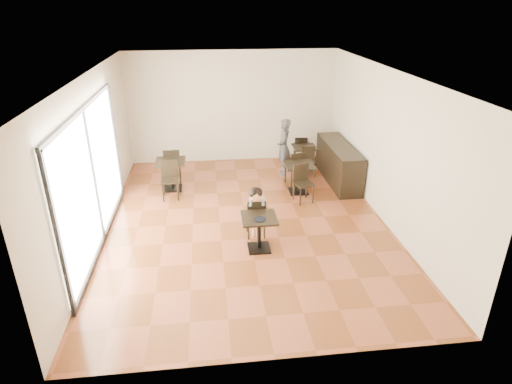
{
  "coord_description": "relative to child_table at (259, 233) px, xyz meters",
  "views": [
    {
      "loc": [
        -0.77,
        -8.29,
        4.48
      ],
      "look_at": [
        0.13,
        -0.68,
        1.0
      ],
      "focal_mm": 30.0,
      "sensor_mm": 36.0,
      "label": 1
    }
  ],
  "objects": [
    {
      "name": "wall_front",
      "position": [
        -0.13,
        -2.82,
        1.25
      ],
      "size": [
        6.0,
        0.01,
        3.2
      ],
      "primitive_type": "cube",
      "color": "beige",
      "rests_on": "floor"
    },
    {
      "name": "chair_back_b",
      "position": [
        1.81,
        3.57,
        0.06
      ],
      "size": [
        0.4,
        0.4,
        0.82
      ],
      "primitive_type": null,
      "rotation": [
        0.0,
        0.0,
        -0.1
      ],
      "color": "black",
      "rests_on": "floor"
    },
    {
      "name": "wall_back",
      "position": [
        -0.13,
        5.18,
        1.25
      ],
      "size": [
        6.0,
        0.01,
        3.2
      ],
      "primitive_type": "cube",
      "color": "beige",
      "rests_on": "floor"
    },
    {
      "name": "service_counter",
      "position": [
        2.52,
        3.18,
        0.15
      ],
      "size": [
        0.6,
        2.4,
        1.0
      ],
      "primitive_type": "cube",
      "color": "black",
      "rests_on": "floor"
    },
    {
      "name": "cafe_table_left",
      "position": [
        -1.85,
        3.13,
        0.03
      ],
      "size": [
        0.75,
        0.75,
        0.77
      ],
      "primitive_type": null,
      "rotation": [
        0.0,
        0.0,
        0.02
      ],
      "color": "black",
      "rests_on": "floor"
    },
    {
      "name": "chair_mid_b",
      "position": [
        1.32,
        2.01,
        0.1
      ],
      "size": [
        0.5,
        0.5,
        0.91
      ],
      "primitive_type": null,
      "rotation": [
        0.0,
        0.0,
        0.27
      ],
      "color": "black",
      "rests_on": "floor"
    },
    {
      "name": "chair_left_b",
      "position": [
        -1.85,
        2.58,
        0.11
      ],
      "size": [
        0.43,
        0.43,
        0.93
      ],
      "primitive_type": null,
      "rotation": [
        0.0,
        0.0,
        0.02
      ],
      "color": "black",
      "rests_on": "floor"
    },
    {
      "name": "plate",
      "position": [
        0.0,
        -0.1,
        0.36
      ],
      "size": [
        0.24,
        0.24,
        0.01
      ],
      "primitive_type": "cylinder",
      "color": "black",
      "rests_on": "child_table"
    },
    {
      "name": "wall_left",
      "position": [
        -3.13,
        1.18,
        1.25
      ],
      "size": [
        0.01,
        8.0,
        3.2
      ],
      "primitive_type": "cube",
      "color": "beige",
      "rests_on": "floor"
    },
    {
      "name": "cafe_table_mid",
      "position": [
        1.32,
        2.56,
        0.02
      ],
      "size": [
        0.88,
        0.88,
        0.75
      ],
      "primitive_type": null,
      "rotation": [
        0.0,
        0.0,
        0.27
      ],
      "color": "black",
      "rests_on": "floor"
    },
    {
      "name": "wall_right",
      "position": [
        2.87,
        1.18,
        1.25
      ],
      "size": [
        0.01,
        8.0,
        3.2
      ],
      "primitive_type": "cube",
      "color": "beige",
      "rests_on": "floor"
    },
    {
      "name": "storefront_window",
      "position": [
        -3.1,
        0.68,
        1.05
      ],
      "size": [
        0.04,
        4.5,
        2.6
      ],
      "primitive_type": "cube",
      "color": "white",
      "rests_on": "floor"
    },
    {
      "name": "pizza_slice",
      "position": [
        0.0,
        0.36,
        0.57
      ],
      "size": [
        0.25,
        0.19,
        0.06
      ],
      "primitive_type": null,
      "color": "#D7BA7D",
      "rests_on": "child"
    },
    {
      "name": "floor",
      "position": [
        -0.13,
        1.18,
        -0.35
      ],
      "size": [
        6.0,
        8.0,
        0.01
      ],
      "primitive_type": "cube",
      "color": "brown",
      "rests_on": "ground"
    },
    {
      "name": "adult_patron",
      "position": [
        1.16,
        3.82,
        0.43
      ],
      "size": [
        0.43,
        0.6,
        1.56
      ],
      "primitive_type": "imported",
      "rotation": [
        0.0,
        0.0,
        -1.67
      ],
      "color": "#3A3A40",
      "rests_on": "floor"
    },
    {
      "name": "ceiling",
      "position": [
        -0.13,
        1.18,
        2.85
      ],
      "size": [
        6.0,
        8.0,
        0.01
      ],
      "primitive_type": "cube",
      "color": "white",
      "rests_on": "floor"
    },
    {
      "name": "chair_mid_a",
      "position": [
        1.32,
        3.11,
        0.1
      ],
      "size": [
        0.5,
        0.5,
        0.91
      ],
      "primitive_type": null,
      "rotation": [
        0.0,
        0.0,
        3.41
      ],
      "color": "black",
      "rests_on": "floor"
    },
    {
      "name": "child_table",
      "position": [
        0.0,
        0.0,
        0.0
      ],
      "size": [
        0.67,
        0.67,
        0.7
      ],
      "primitive_type": null,
      "color": "black",
      "rests_on": "floor"
    },
    {
      "name": "cafe_table_back",
      "position": [
        1.81,
        4.12,
        -0.01
      ],
      "size": [
        0.7,
        0.7,
        0.68
      ],
      "primitive_type": null,
      "rotation": [
        0.0,
        0.0,
        -0.1
      ],
      "color": "black",
      "rests_on": "floor"
    },
    {
      "name": "child",
      "position": [
        0.0,
        0.55,
        0.18
      ],
      "size": [
        0.38,
        0.53,
        1.07
      ],
      "primitive_type": null,
      "color": "slate",
      "rests_on": "child_chair"
    },
    {
      "name": "chair_left_a",
      "position": [
        -1.85,
        3.68,
        0.11
      ],
      "size": [
        0.43,
        0.43,
        0.93
      ],
      "primitive_type": null,
      "rotation": [
        0.0,
        0.0,
        3.16
      ],
      "color": "black",
      "rests_on": "floor"
    },
    {
      "name": "chair_back_a",
      "position": [
        1.81,
        4.67,
        0.06
      ],
      "size": [
        0.4,
        0.4,
        0.82
      ],
      "primitive_type": null,
      "rotation": [
        0.0,
        0.0,
        3.04
      ],
      "color": "black",
      "rests_on": "floor"
    },
    {
      "name": "child_chair",
      "position": [
        0.0,
        0.55,
        0.07
      ],
      "size": [
        0.38,
        0.38,
        0.85
      ],
      "primitive_type": null,
      "rotation": [
        0.0,
        0.0,
        3.14
      ],
      "color": "black",
      "rests_on": "floor"
    }
  ]
}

